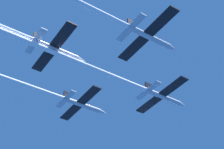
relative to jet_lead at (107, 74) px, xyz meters
name	(u,v)px	position (x,y,z in m)	size (l,w,h in m)	color
jet_lead	(107,74)	(0.00, 0.00, 0.00)	(19.06, 61.77, 3.16)	#B2BAC6
jet_left_wing	(16,81)	(-15.71, -17.66, 0.23)	(19.06, 65.21, 3.16)	#B2BAC6
jet_right_wing	(90,8)	(15.29, -13.88, 0.97)	(19.06, 55.79, 3.16)	#B2BAC6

